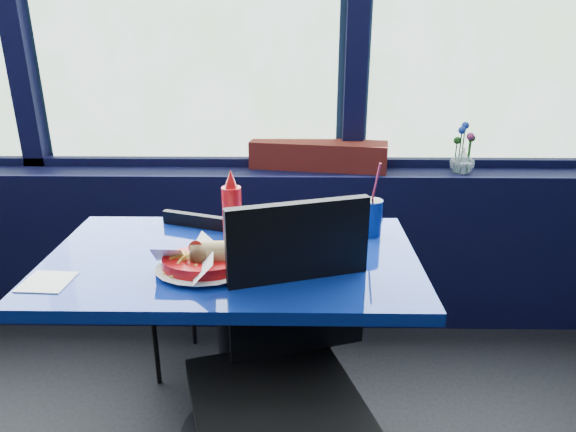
% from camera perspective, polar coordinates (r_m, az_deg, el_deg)
% --- Properties ---
extents(window_sill, '(5.00, 0.26, 0.80)m').
position_cam_1_polar(window_sill, '(2.66, -10.17, -3.19)').
color(window_sill, black).
rests_on(window_sill, ground).
extents(near_table, '(1.20, 0.70, 0.75)m').
position_cam_1_polar(near_table, '(1.77, -5.97, -9.74)').
color(near_table, black).
rests_on(near_table, ground).
extents(chair_near_front, '(0.56, 0.56, 0.99)m').
position_cam_1_polar(chair_near_front, '(1.52, -0.35, -15.12)').
color(chair_near_front, black).
rests_on(chair_near_front, ground).
extents(chair_near_back, '(0.46, 0.46, 0.80)m').
position_cam_1_polar(chair_near_back, '(2.13, -9.18, -7.60)').
color(chair_near_back, black).
rests_on(chair_near_back, ground).
extents(planter_box, '(0.67, 0.27, 0.13)m').
position_cam_1_polar(planter_box, '(2.49, 3.39, 6.80)').
color(planter_box, maroon).
rests_on(planter_box, window_sill).
extents(flower_vase, '(0.13, 0.13, 0.24)m').
position_cam_1_polar(flower_vase, '(2.53, 18.84, 6.14)').
color(flower_vase, silver).
rests_on(flower_vase, window_sill).
extents(food_basket, '(0.32, 0.32, 0.10)m').
position_cam_1_polar(food_basket, '(1.58, -9.16, -4.99)').
color(food_basket, red).
rests_on(food_basket, near_table).
extents(ketchup_bottle, '(0.07, 0.07, 0.25)m').
position_cam_1_polar(ketchup_bottle, '(1.77, -6.25, 0.75)').
color(ketchup_bottle, red).
rests_on(ketchup_bottle, near_table).
extents(soda_cup, '(0.08, 0.08, 0.27)m').
position_cam_1_polar(soda_cup, '(1.84, 9.18, -0.04)').
color(soda_cup, navy).
rests_on(soda_cup, near_table).
extents(napkin, '(0.14, 0.14, 0.00)m').
position_cam_1_polar(napkin, '(1.67, -25.19, -6.63)').
color(napkin, white).
rests_on(napkin, near_table).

